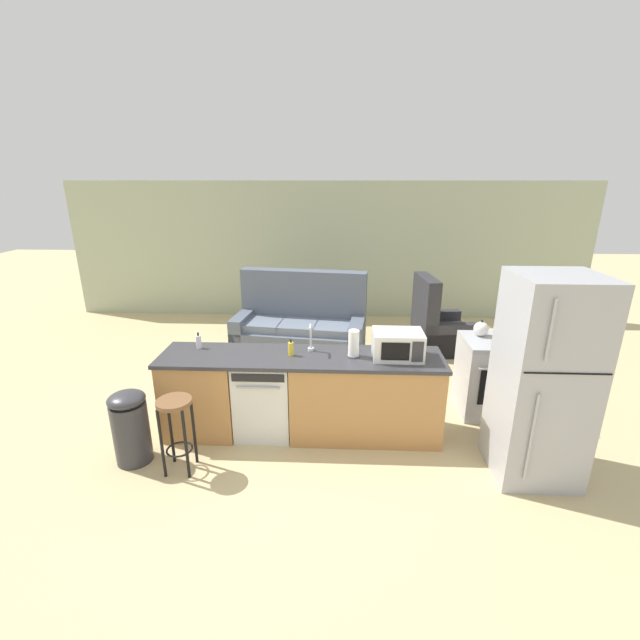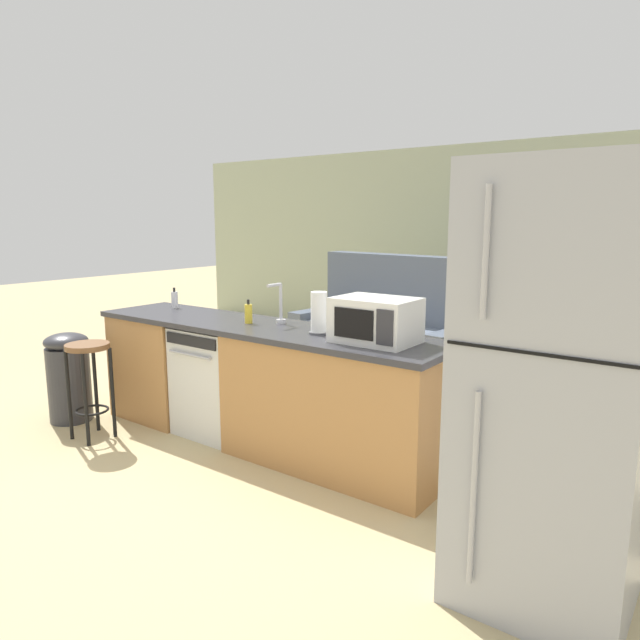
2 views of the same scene
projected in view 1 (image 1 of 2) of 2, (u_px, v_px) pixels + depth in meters
ground_plane at (289, 431)px, 4.70m from camera, size 24.00×24.00×0.00m
wall_back at (328, 251)px, 8.26m from camera, size 10.00×0.06×2.60m
kitchen_counter at (310, 397)px, 4.56m from camera, size 2.94×0.66×0.90m
dishwasher at (264, 396)px, 4.58m from camera, size 0.58×0.61×0.84m
stove_range at (494, 376)px, 4.98m from camera, size 0.76×0.68×0.90m
refrigerator at (543, 380)px, 3.78m from camera, size 0.72×0.73×1.90m
microwave at (398, 345)px, 4.32m from camera, size 0.50×0.37×0.28m
sink_faucet at (311, 339)px, 4.49m from camera, size 0.07×0.18×0.30m
paper_towel_roll at (354, 344)px, 4.35m from camera, size 0.14×0.14×0.28m
soap_bottle at (291, 349)px, 4.40m from camera, size 0.06×0.06×0.18m
dish_soap_bottle at (199, 342)px, 4.59m from camera, size 0.06×0.06×0.18m
kettle at (481, 329)px, 4.94m from camera, size 0.21×0.17×0.19m
bar_stool at (176, 420)px, 3.92m from camera, size 0.32×0.32×0.74m
trash_bin at (131, 426)px, 4.10m from camera, size 0.35×0.35×0.74m
couch at (301, 328)px, 6.76m from camera, size 2.10×1.15×1.27m
armchair at (436, 329)px, 6.83m from camera, size 0.88×0.93×1.20m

